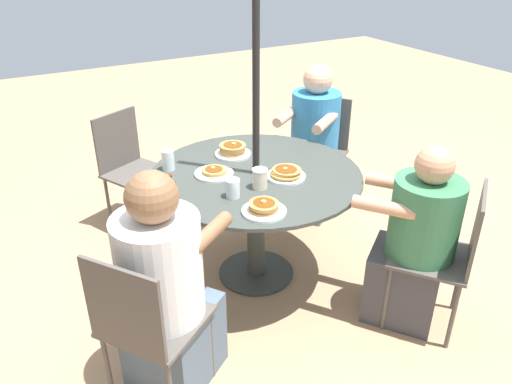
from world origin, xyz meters
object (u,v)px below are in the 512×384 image
Objects in this scene: patio_table at (256,194)px; patio_chair_east at (130,164)px; pancake_plate_d at (214,173)px; pancake_plate_c at (286,174)px; patio_chair_south at (144,322)px; pancake_plate_b at (264,208)px; drinking_glass_a at (168,160)px; drinking_glass_b at (233,188)px; syrup_bottle at (171,191)px; diner_west at (414,246)px; diner_north at (313,149)px; patio_chair_west at (448,251)px; coffee_cup at (260,179)px; patio_chair_north at (320,145)px; diner_south at (166,295)px; pancake_plate_a at (233,150)px.

patio_table is 1.12m from patio_chair_east.
pancake_plate_c is at bearing -124.23° from pancake_plate_d.
patio_chair_south is 1.17m from pancake_plate_c.
pancake_plate_b is (-0.42, 0.19, 0.16)m from patio_table.
drinking_glass_a is 1.19× the size of drinking_glass_b.
diner_west is at bearing -121.07° from syrup_bottle.
pancake_plate_b is at bearing -176.29° from pancake_plate_d.
pancake_plate_c is (-0.66, 0.67, 0.22)m from diner_north.
patio_chair_west is 1.18m from drinking_glass_b.
drinking_glass_b is (-0.20, 0.25, 0.19)m from patio_table.
coffee_cup is (0.58, 0.63, 0.31)m from diner_west.
patio_chair_south is 0.79m from pancake_plate_b.
drinking_glass_a is (0.38, -0.13, -0.00)m from syrup_bottle.
drinking_glass_b is (-1.20, -0.23, 0.28)m from patio_chair_east.
syrup_bottle is at bearing 81.77° from patio_chair_north.
diner_north is at bearing -50.89° from coffee_cup.
diner_south is 10.17× the size of coffee_cup.
patio_chair_south is at bearing 134.38° from patio_chair_west.
coffee_cup reaches higher than pancake_plate_c.
diner_south is 0.83m from coffee_cup.
drinking_glass_b is at bearing 88.68° from patio_chair_south.
patio_chair_west is 3.76× the size of pancake_plate_d.
coffee_cup is (-0.79, 1.00, 0.29)m from patio_chair_north.
drinking_glass_a is at bearing 90.75° from pancake_plate_a.
patio_chair_east reaches higher than pancake_plate_b.
pancake_plate_b is 1.00× the size of pancake_plate_c.
patio_chair_east is (1.00, 0.48, -0.10)m from patio_table.
diner_north is 11.23× the size of drinking_glass_b.
diner_north is at bearing -56.32° from patio_table.
patio_chair_south is 0.84m from drinking_glass_b.
pancake_plate_a is (0.30, -0.00, 0.17)m from patio_table.
drinking_glass_a is at bearing 117.71° from patio_chair_south.
patio_chair_east is 2.21m from patio_chair_west.
patio_chair_north is at bearing -71.09° from pancake_plate_a.
syrup_bottle is at bearing 124.89° from pancake_plate_a.
diner_north is (-0.09, 0.14, 0.03)m from patio_chair_north.
patio_chair_east is 1.31m from pancake_plate_c.
patio_chair_east is 0.89m from pancake_plate_a.
drinking_glass_b is at bearing 174.67° from pancake_plate_d.
pancake_plate_b is at bearing -164.70° from drinking_glass_b.
diner_north reaches higher than pancake_plate_a.
coffee_cup is at bearing -142.89° from drinking_glass_a.
diner_north is 1.12m from pancake_plate_d.
patio_chair_south is 8.32× the size of drinking_glass_b.
diner_north is 1.35× the size of patio_chair_south.
patio_chair_north is at bearing 89.35° from patio_chair_south.
patio_chair_east reaches higher than pancake_plate_c.
patio_chair_west is at bearing -119.24° from pancake_plate_b.
patio_chair_north is 1.13m from pancake_plate_c.
patio_chair_east is at bearing 130.34° from patio_chair_south.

